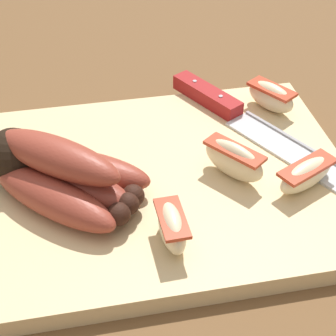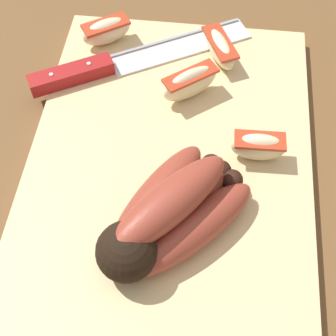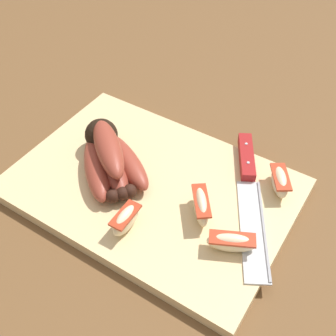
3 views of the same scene
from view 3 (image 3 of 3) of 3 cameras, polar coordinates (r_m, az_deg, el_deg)
name	(u,v)px [view 3 (image 3 of 3)]	position (r m, az deg, el deg)	size (l,w,h in m)	color
ground_plane	(160,188)	(0.70, -1.05, -2.73)	(6.00, 6.00, 0.00)	brown
cutting_board	(152,188)	(0.69, -2.12, -2.64)	(0.44, 0.30, 0.02)	#DBBC84
banana_bunch	(109,157)	(0.70, -7.81, 1.50)	(0.17, 0.15, 0.07)	black
chefs_knife	(249,179)	(0.69, 10.67, -1.51)	(0.16, 0.26, 0.02)	silver
apple_wedge_near	(232,242)	(0.60, 8.47, -9.75)	(0.07, 0.05, 0.03)	beige
apple_wedge_middle	(280,181)	(0.68, 14.62, -1.71)	(0.05, 0.06, 0.03)	beige
apple_wedge_far	(126,220)	(0.62, -5.62, -6.84)	(0.02, 0.06, 0.04)	beige
apple_wedge_extra	(201,206)	(0.63, 4.41, -5.03)	(0.06, 0.07, 0.04)	beige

